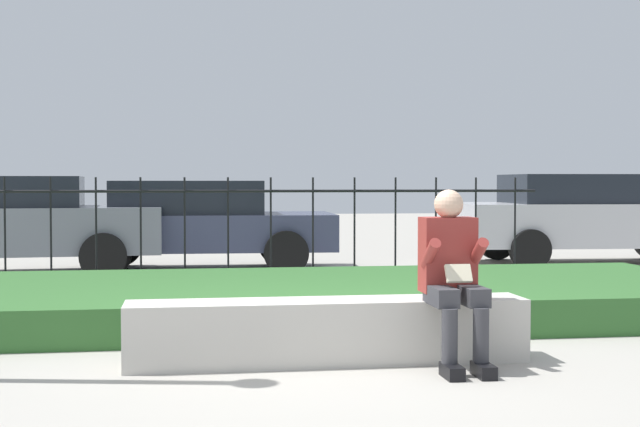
{
  "coord_description": "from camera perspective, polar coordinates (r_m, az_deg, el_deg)",
  "views": [
    {
      "loc": [
        -1.0,
        -6.34,
        1.31
      ],
      "look_at": [
        0.44,
        3.22,
        0.97
      ],
      "focal_mm": 50.0,
      "sensor_mm": 36.0,
      "label": 1
    }
  ],
  "objects": [
    {
      "name": "ground_plane",
      "position": [
        6.55,
        0.38,
        -9.53
      ],
      "size": [
        60.0,
        60.0,
        0.0
      ],
      "primitive_type": "plane",
      "color": "#A8A399"
    },
    {
      "name": "iron_fence",
      "position": [
        10.63,
        -3.17,
        -1.19
      ],
      "size": [
        6.6,
        0.03,
        1.37
      ],
      "color": "black",
      "rests_on": "ground_plane"
    },
    {
      "name": "car_parked_left",
      "position": [
        13.27,
        -19.26,
        -0.52
      ],
      "size": [
        4.18,
        2.19,
        1.39
      ],
      "rotation": [
        0.0,
        0.0,
        0.07
      ],
      "color": "slate",
      "rests_on": "ground_plane"
    },
    {
      "name": "car_parked_right",
      "position": [
        14.95,
        17.07,
        -0.18
      ],
      "size": [
        4.52,
        2.19,
        1.43
      ],
      "rotation": [
        0.0,
        0.0,
        -0.06
      ],
      "color": "#B7B7BC",
      "rests_on": "ground_plane"
    },
    {
      "name": "person_seated_reader",
      "position": [
        6.39,
        8.46,
        -3.61
      ],
      "size": [
        0.42,
        0.73,
        1.26
      ],
      "color": "black",
      "rests_on": "ground_plane"
    },
    {
      "name": "grass_berm",
      "position": [
        8.76,
        -1.96,
        -5.52
      ],
      "size": [
        8.6,
        3.18,
        0.33
      ],
      "color": "#33662D",
      "rests_on": "ground_plane"
    },
    {
      "name": "stone_bench",
      "position": [
        6.51,
        0.5,
        -7.77
      ],
      "size": [
        2.9,
        0.45,
        0.46
      ],
      "color": "beige",
      "rests_on": "ground_plane"
    },
    {
      "name": "car_parked_center",
      "position": [
        13.34,
        -7.94,
        -0.57
      ],
      "size": [
        4.03,
        2.05,
        1.33
      ],
      "rotation": [
        0.0,
        0.0,
        -0.04
      ],
      "color": "#383D56",
      "rests_on": "ground_plane"
    }
  ]
}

